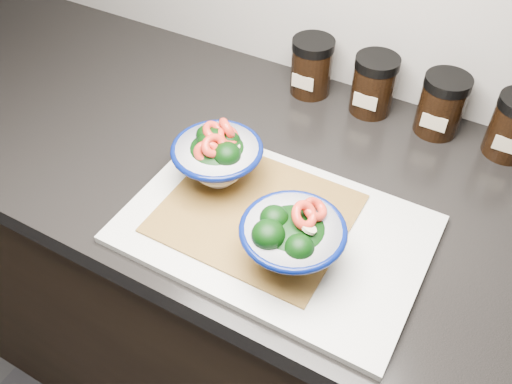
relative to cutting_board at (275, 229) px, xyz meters
The scene contains 9 objects.
cabinet 0.50m from the cutting_board, 50.51° to the left, with size 3.43×0.58×0.86m, color black.
countertop 0.16m from the cutting_board, 50.51° to the left, with size 3.50×0.60×0.04m, color black.
cutting_board is the anchor object (origin of this frame).
bamboo_mat 0.04m from the cutting_board, 167.17° to the left, with size 0.28×0.24×0.00m, color olive.
bowl_left 0.15m from the cutting_board, 160.26° to the left, with size 0.15×0.15×0.11m.
bowl_right 0.09m from the cutting_board, 43.50° to the right, with size 0.15×0.15×0.11m.
spice_jar_a 0.38m from the cutting_board, 107.23° to the left, with size 0.08×0.08×0.11m.
spice_jar_b 0.37m from the cutting_board, 87.76° to the left, with size 0.08×0.08×0.11m.
spice_jar_c 0.39m from the cutting_board, 68.68° to the left, with size 0.08×0.08×0.11m.
Camera 1 is at (0.14, 0.84, 1.53)m, focal length 38.00 mm.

